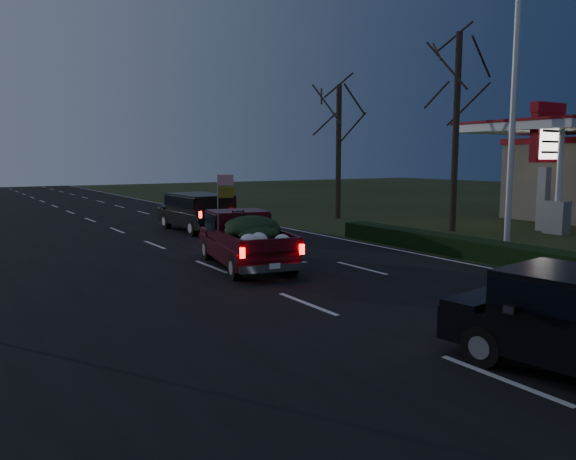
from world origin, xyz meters
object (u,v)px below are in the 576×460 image
light_pole (514,87)px  pickup_truck (245,236)px  lead_suv (198,208)px  gas_price_pylon (546,145)px

light_pole → pickup_truck: bearing=163.5°
light_pole → lead_suv: size_ratio=1.96×
gas_price_pylon → lead_suv: bearing=149.1°
light_pole → gas_price_pylon: light_pole is taller
light_pole → lead_suv: 13.40m
pickup_truck → gas_price_pylon: bearing=12.9°
gas_price_pylon → lead_suv: 15.45m
light_pole → lead_suv: bearing=121.2°
gas_price_pylon → lead_suv: size_ratio=1.19×
gas_price_pylon → light_pole: bearing=-155.3°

